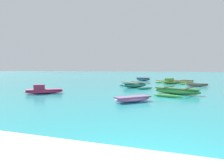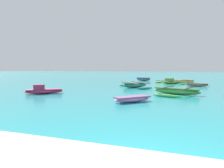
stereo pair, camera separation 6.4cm
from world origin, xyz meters
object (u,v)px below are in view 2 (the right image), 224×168
Objects in this scene: moored_boat_2 at (197,85)px; moored_boat_4 at (43,90)px; moored_boat_0 at (135,85)px; moored_boat_6 at (143,79)px; moored_boat_1 at (176,91)px; moored_boat_7 at (132,99)px; moored_boat_5 at (171,82)px; moored_boat_3 at (181,81)px.

moored_boat_4 is (-11.49, -10.42, 0.06)m from moored_boat_2.
moored_boat_0 is 1.69× the size of moored_boat_6.
moored_boat_1 is at bearing -20.28° from moored_boat_4.
moored_boat_0 is 1.86× the size of moored_boat_7.
moored_boat_1 is 9.95m from moored_boat_4.
moored_boat_6 is (-4.39, 4.88, 0.04)m from moored_boat_5.
moored_boat_3 is (0.40, 14.43, -0.09)m from moored_boat_1.
moored_boat_4 is 16.20m from moored_boat_5.
moored_boat_1 is at bearing -61.27° from moored_boat_6.
moored_boat_5 is at bearing 20.64° from moored_boat_4.
moored_boat_3 is 19.90m from moored_boat_4.
moored_boat_3 is at bearing 13.17° from moored_boat_5.
moored_boat_7 is at bearing -71.38° from moored_boat_6.
moored_boat_1 reaches higher than moored_boat_7.
moored_boat_0 is 8.64m from moored_boat_7.
moored_boat_4 is 1.13× the size of moored_boat_6.
moored_boat_4 is 1.25× the size of moored_boat_7.
moored_boat_2 is at bearing -38.17° from moored_boat_6.
moored_boat_5 reaches higher than moored_boat_0.
moored_boat_1 is 2.01× the size of moored_boat_7.
moored_boat_0 is at bearing -149.61° from moored_boat_2.
moored_boat_0 reaches higher than moored_boat_3.
moored_boat_6 is at bearing 53.89° from moored_boat_0.
moored_boat_3 reaches higher than moored_boat_2.
moored_boat_2 is at bearing -107.79° from moored_boat_5.
moored_boat_4 is 0.62× the size of moored_boat_5.
moored_boat_6 is at bearing 131.84° from moored_boat_2.
moored_boat_4 is at bearing -170.15° from moored_boat_0.
moored_boat_0 is at bearing -73.82° from moored_boat_6.
moored_boat_5 is 1.84× the size of moored_boat_6.
moored_boat_2 is 0.56× the size of moored_boat_3.
moored_boat_1 is at bearing -114.08° from moored_boat_3.
moored_boat_3 is 5.74m from moored_boat_6.
moored_boat_5 reaches higher than moored_boat_3.
moored_boat_5 is at bearing 130.96° from moored_boat_2.
moored_boat_7 is at bearing -109.24° from moored_boat_2.
moored_boat_1 reaches higher than moored_boat_3.
moored_boat_6 is at bearing 40.06° from moored_boat_4.
moored_boat_5 is (3.23, 6.66, -0.02)m from moored_boat_0.
moored_boat_3 is at bearing 24.78° from moored_boat_0.
moored_boat_1 reaches higher than moored_boat_6.
moored_boat_4 reaches higher than moored_boat_2.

